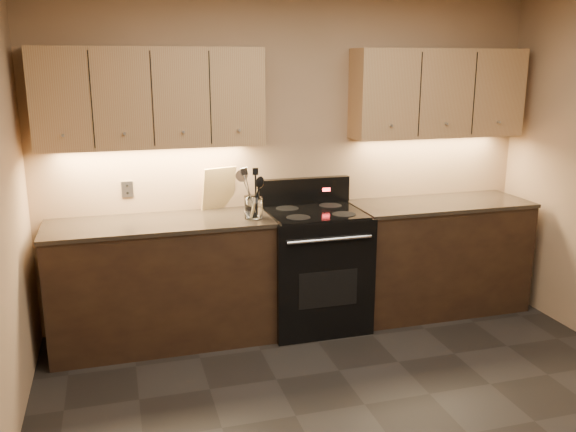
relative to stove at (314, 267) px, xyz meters
name	(u,v)px	position (x,y,z in m)	size (l,w,h in m)	color
wall_back	(293,158)	(-0.08, 0.32, 0.82)	(4.00, 0.04, 2.60)	tan
counter_left	(162,282)	(-1.18, 0.02, -0.01)	(1.62, 0.62, 0.93)	black
counter_right	(437,256)	(1.10, 0.02, -0.01)	(1.46, 0.62, 0.93)	black
stove	(314,267)	(0.00, 0.00, 0.00)	(0.76, 0.68, 1.14)	black
upper_cab_left	(151,98)	(-1.18, 0.17, 1.32)	(1.60, 0.30, 0.70)	tan
upper_cab_right	(438,93)	(1.10, 0.17, 1.32)	(1.44, 0.30, 0.70)	tan
outlet_plate	(127,189)	(-1.38, 0.31, 0.64)	(0.09, 0.01, 0.12)	#B2B5BA
utensil_crock	(253,208)	(-0.50, -0.07, 0.53)	(0.15, 0.15, 0.17)	white
cutting_board	(219,188)	(-0.69, 0.27, 0.62)	(0.27, 0.02, 0.34)	tan
wooden_spoon	(251,197)	(-0.52, -0.09, 0.61)	(0.06, 0.06, 0.29)	tan
black_spoon	(253,196)	(-0.50, -0.06, 0.62)	(0.06, 0.06, 0.30)	black
black_turner	(256,192)	(-0.49, -0.10, 0.65)	(0.08, 0.08, 0.37)	black
steel_spatula	(254,190)	(-0.49, -0.05, 0.66)	(0.08, 0.08, 0.38)	silver
steel_skimmer	(257,193)	(-0.47, -0.08, 0.64)	(0.09, 0.09, 0.34)	silver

